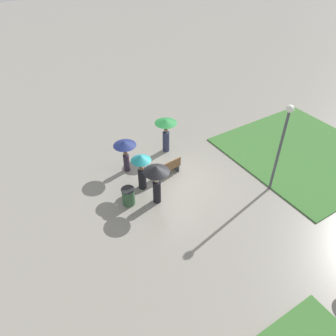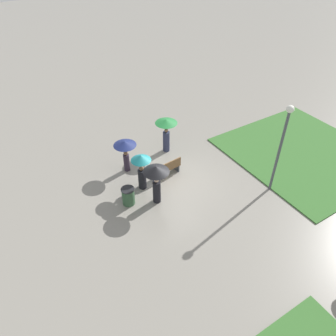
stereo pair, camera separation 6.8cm
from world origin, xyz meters
TOP-DOWN VIEW (x-y plane):
  - ground_plane at (0.00, 0.00)m, footprint 90.00×90.00m
  - lawn_patch_near at (-7.26, 1.68)m, footprint 7.23×7.50m
  - park_bench at (0.00, -0.58)m, footprint 1.53×0.56m
  - lamp_post at (-3.62, 2.78)m, footprint 0.32×0.32m
  - trash_bin at (2.45, 0.13)m, footprint 0.60×0.60m
  - crowd_person_black at (1.31, 0.68)m, footprint 1.14×1.14m
  - crowd_person_navy at (1.46, -2.04)m, footprint 1.11×1.11m
  - crowd_person_green at (-1.11, -2.45)m, footprint 1.17×1.17m
  - crowd_person_teal at (1.42, -0.48)m, footprint 0.93×0.93m

SIDE VIEW (x-z plane):
  - ground_plane at x=0.00m, z-range 0.00..0.00m
  - lawn_patch_near at x=-7.26m, z-range 0.00..0.06m
  - trash_bin at x=2.45m, z-range 0.00..0.84m
  - park_bench at x=0.00m, z-range 0.01..0.91m
  - crowd_person_teal at x=1.42m, z-range 0.32..2.20m
  - crowd_person_navy at x=1.46m, z-range 0.48..2.22m
  - crowd_person_green at x=-1.11m, z-range 0.40..2.31m
  - crowd_person_black at x=1.31m, z-range 0.49..2.47m
  - lamp_post at x=-3.62m, z-range 0.63..5.00m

